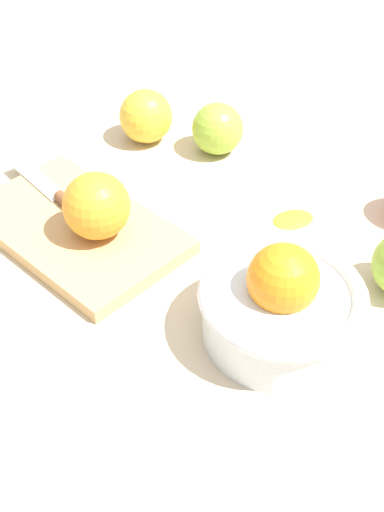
{
  "coord_description": "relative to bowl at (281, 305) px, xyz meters",
  "views": [
    {
      "loc": [
        -0.34,
        0.5,
        0.5
      ],
      "look_at": [
        -0.06,
        0.06,
        0.04
      ],
      "focal_mm": 46.92,
      "sensor_mm": 36.0,
      "label": 1
    }
  ],
  "objects": [
    {
      "name": "knife",
      "position": [
        0.33,
        -0.04,
        -0.02
      ],
      "size": [
        0.15,
        0.06,
        0.01
      ],
      "color": "silver",
      "rests_on": "cutting_board"
    },
    {
      "name": "citrus_peel",
      "position": [
        0.07,
        -0.17,
        -0.04
      ],
      "size": [
        0.06,
        0.06,
        0.01
      ],
      "primitive_type": "ellipsoid",
      "rotation": [
        0.0,
        0.0,
        4.12
      ],
      "color": "orange",
      "rests_on": "ground_plane"
    },
    {
      "name": "bowl",
      "position": [
        0.0,
        0.0,
        0.0
      ],
      "size": [
        0.16,
        0.16,
        0.11
      ],
      "color": "silver",
      "rests_on": "ground_plane"
    },
    {
      "name": "ground_plane",
      "position": [
        0.17,
        -0.08,
        -0.04
      ],
      "size": [
        2.4,
        2.4,
        0.0
      ],
      "primitive_type": "plane",
      "color": "beige"
    },
    {
      "name": "cutting_board",
      "position": [
        0.27,
        -0.01,
        -0.03
      ],
      "size": [
        0.28,
        0.2,
        0.02
      ],
      "primitive_type": "cube",
      "rotation": [
        0.0,
        0.0,
        -0.19
      ],
      "color": "tan",
      "rests_on": "ground_plane"
    },
    {
      "name": "orange_on_board",
      "position": [
        0.24,
        -0.01,
        0.01
      ],
      "size": [
        0.08,
        0.08,
        0.08
      ],
      "primitive_type": "sphere",
      "color": "orange",
      "rests_on": "cutting_board"
    },
    {
      "name": "apple_front_right_2",
      "position": [
        0.32,
        -0.23,
        -0.0
      ],
      "size": [
        0.07,
        0.07,
        0.07
      ],
      "primitive_type": "sphere",
      "color": "gold",
      "rests_on": "ground_plane"
    },
    {
      "name": "apple_front_right",
      "position": [
        0.22,
        -0.25,
        -0.01
      ],
      "size": [
        0.07,
        0.07,
        0.07
      ],
      "primitive_type": "sphere",
      "color": "#8EB738",
      "rests_on": "ground_plane"
    }
  ]
}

